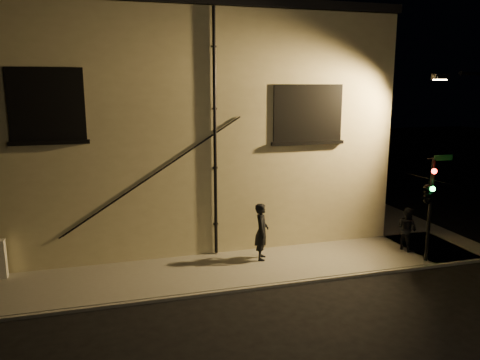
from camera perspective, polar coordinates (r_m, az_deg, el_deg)
name	(u,v)px	position (r m, az deg, el deg)	size (l,w,h in m)	color
ground	(295,284)	(14.76, 6.75, -12.46)	(90.00, 90.00, 0.00)	black
sidewalk	(281,235)	(18.97, 5.05, -6.70)	(21.00, 16.00, 0.12)	slate
building	(159,120)	(21.58, -9.88, 7.17)	(16.20, 12.23, 8.80)	beige
pedestrian_a	(262,232)	(15.96, 2.65, -6.29)	(0.71, 0.47, 1.96)	black
pedestrian_b	(407,228)	(17.96, 19.70, -5.59)	(0.76, 0.59, 1.57)	black
traffic_signal	(428,192)	(16.45, 21.99, -1.35)	(1.24, 2.12, 3.61)	black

